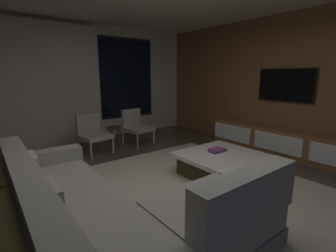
# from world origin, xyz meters

# --- Properties ---
(floor) EXTENTS (9.20, 9.20, 0.00)m
(floor) POSITION_xyz_m (0.00, 0.00, 0.00)
(floor) COLOR #473D33
(back_wall_with_window) EXTENTS (6.60, 0.30, 2.70)m
(back_wall_with_window) POSITION_xyz_m (-0.06, 3.62, 1.34)
(back_wall_with_window) COLOR beige
(back_wall_with_window) RESTS_ON floor
(media_wall) EXTENTS (0.12, 7.80, 2.70)m
(media_wall) POSITION_xyz_m (3.06, 0.00, 1.35)
(media_wall) COLOR brown
(media_wall) RESTS_ON floor
(area_rug) EXTENTS (3.20, 3.80, 0.01)m
(area_rug) POSITION_xyz_m (0.35, -0.10, 0.01)
(area_rug) COLOR beige
(area_rug) RESTS_ON floor
(sectional_couch) EXTENTS (1.98, 2.50, 0.82)m
(sectional_couch) POSITION_xyz_m (-0.97, -0.22, 0.29)
(sectional_couch) COLOR gray
(sectional_couch) RESTS_ON floor
(coffee_table) EXTENTS (1.16, 1.16, 0.36)m
(coffee_table) POSITION_xyz_m (1.05, 0.14, 0.19)
(coffee_table) COLOR #342D16
(coffee_table) RESTS_ON floor
(book_stack_on_coffee_table) EXTENTS (0.28, 0.17, 0.05)m
(book_stack_on_coffee_table) POSITION_xyz_m (1.08, 0.29, 0.39)
(book_stack_on_coffee_table) COLOR #4C3564
(book_stack_on_coffee_table) RESTS_ON coffee_table
(accent_chair_near_window) EXTENTS (0.63, 0.64, 0.78)m
(accent_chair_near_window) POSITION_xyz_m (0.94, 2.56, 0.43)
(accent_chair_near_window) COLOR #B2ADA0
(accent_chair_near_window) RESTS_ON floor
(accent_chair_by_curtain) EXTENTS (0.63, 0.64, 0.78)m
(accent_chair_by_curtain) POSITION_xyz_m (-0.09, 2.50, 0.43)
(accent_chair_by_curtain) COLOR #B2ADA0
(accent_chair_by_curtain) RESTS_ON floor
(side_stool) EXTENTS (0.32, 0.32, 0.46)m
(side_stool) POSITION_xyz_m (0.40, 2.56, 0.37)
(side_stool) COLOR #333338
(side_stool) RESTS_ON floor
(media_console) EXTENTS (0.46, 3.10, 0.52)m
(media_console) POSITION_xyz_m (2.77, 0.05, 0.25)
(media_console) COLOR brown
(media_console) RESTS_ON floor
(mounted_tv) EXTENTS (0.05, 1.09, 0.63)m
(mounted_tv) POSITION_xyz_m (2.95, 0.25, 1.35)
(mounted_tv) COLOR black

